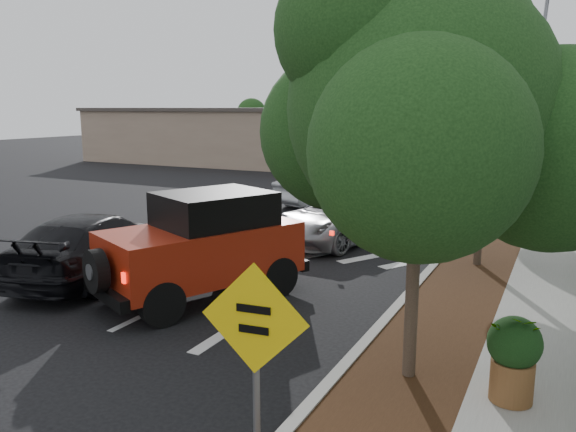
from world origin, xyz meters
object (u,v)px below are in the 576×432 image
Objects in this scene: red_jeep at (210,245)px; silver_suv_ahead at (339,218)px; speed_hump_sign at (255,347)px; black_suv_oncoming at (95,245)px.

silver_suv_ahead is at bearing 109.47° from red_jeep.
speed_hump_sign is at bearing -26.97° from red_jeep.
red_jeep is at bearing -81.17° from silver_suv_ahead.
silver_suv_ahead is 12.26m from speed_hump_sign.
black_suv_oncoming is 9.44m from speed_hump_sign.
black_suv_oncoming is (-4.10, -6.33, 0.06)m from silver_suv_ahead.
speed_hump_sign is (7.73, -5.34, 0.95)m from black_suv_oncoming.
red_jeep is 0.87× the size of black_suv_oncoming.
red_jeep is 1.91× the size of speed_hump_sign.
red_jeep is 3.54m from black_suv_oncoming.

